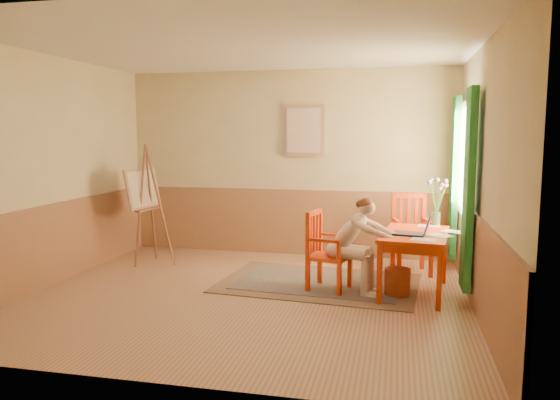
% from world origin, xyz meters
% --- Properties ---
extents(room, '(5.04, 4.54, 2.84)m').
position_xyz_m(room, '(0.00, 0.00, 1.40)').
color(room, tan).
rests_on(room, ground).
extents(wainscot, '(5.00, 4.50, 1.00)m').
position_xyz_m(wainscot, '(0.00, 0.80, 0.50)').
color(wainscot, '#A56E48').
rests_on(wainscot, room).
extents(window, '(0.12, 2.01, 2.20)m').
position_xyz_m(window, '(2.42, 1.10, 1.35)').
color(window, white).
rests_on(window, room).
extents(wall_portrait, '(0.60, 0.05, 0.76)m').
position_xyz_m(wall_portrait, '(0.25, 2.20, 1.90)').
color(wall_portrait, '#A97C5B').
rests_on(wall_portrait, room).
extents(rug, '(2.53, 1.80, 0.02)m').
position_xyz_m(rug, '(0.72, 0.67, 0.01)').
color(rug, '#8C7251').
rests_on(rug, room).
extents(table, '(0.86, 1.28, 0.72)m').
position_xyz_m(table, '(1.86, 0.50, 0.63)').
color(table, red).
rests_on(table, room).
extents(chair_left, '(0.53, 0.51, 0.95)m').
position_xyz_m(chair_left, '(0.83, 0.41, 0.48)').
color(chair_left, red).
rests_on(chair_left, room).
extents(chair_back, '(0.55, 0.57, 1.05)m').
position_xyz_m(chair_back, '(1.84, 1.48, 0.53)').
color(chair_back, red).
rests_on(chair_back, room).
extents(figure, '(0.87, 0.48, 1.13)m').
position_xyz_m(figure, '(1.17, 0.34, 0.62)').
color(figure, beige).
rests_on(figure, room).
extents(laptop, '(0.45, 0.31, 0.25)m').
position_xyz_m(laptop, '(1.85, 0.35, 0.77)').
color(laptop, '#1E2338').
rests_on(laptop, table).
extents(papers, '(0.68, 1.12, 0.00)m').
position_xyz_m(papers, '(2.10, 0.52, 0.72)').
color(papers, white).
rests_on(papers, table).
extents(vase, '(0.28, 0.29, 0.60)m').
position_xyz_m(vase, '(2.13, 1.08, 0.99)').
color(vase, '#3F724C').
rests_on(vase, table).
extents(wastebasket, '(0.39, 0.39, 0.32)m').
position_xyz_m(wastebasket, '(1.67, 0.37, 0.16)').
color(wastebasket, '#AC3F1B').
rests_on(wastebasket, room).
extents(easel, '(0.60, 0.76, 1.71)m').
position_xyz_m(easel, '(-1.86, 1.20, 1.01)').
color(easel, brown).
rests_on(easel, room).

